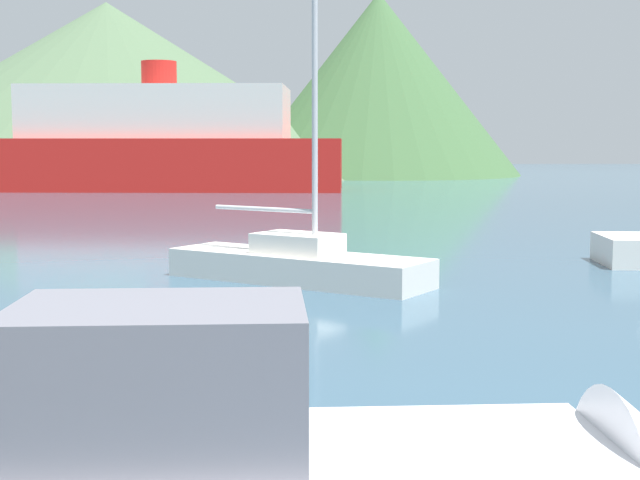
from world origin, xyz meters
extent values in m
cube|color=slate|center=(-1.89, 4.11, 1.37)|extent=(1.97, 1.39, 0.97)
cube|color=white|center=(-0.81, 16.86, 0.30)|extent=(5.67, 4.63, 0.60)
cube|color=white|center=(-0.81, 16.86, 0.82)|extent=(2.07, 1.92, 0.42)
cylinder|color=#BCBCC1|center=(-0.45, 16.62, 5.10)|extent=(0.12, 0.12, 9.00)
cylinder|color=#BCBCC1|center=(-1.52, 17.36, 1.50)|extent=(2.19, 1.57, 0.10)
cube|color=red|center=(-8.99, 55.04, 1.59)|extent=(23.39, 10.33, 3.17)
cube|color=silver|center=(-8.99, 55.04, 4.78)|extent=(16.46, 8.54, 3.21)
cylinder|color=red|center=(-8.99, 55.04, 7.18)|extent=(2.20, 2.20, 1.60)
cone|color=#4C6647|center=(-17.41, 81.69, 7.82)|extent=(50.77, 50.77, 15.64)
cone|color=#3D6038|center=(7.26, 79.48, 8.14)|extent=(25.66, 25.66, 16.29)
camera|label=1|loc=(-1.03, -1.72, 2.92)|focal=50.00mm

